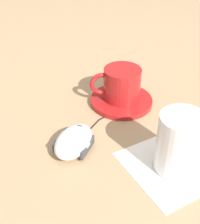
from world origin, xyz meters
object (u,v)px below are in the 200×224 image
object	(u,v)px
computer_mouse	(74,141)
drinking_glass	(180,143)
saucer	(121,101)
coffee_cup	(121,84)

from	to	relation	value
computer_mouse	drinking_glass	size ratio (longest dim) A/B	1.05
drinking_glass	saucer	bearing A→B (deg)	154.62
coffee_cup	drinking_glass	size ratio (longest dim) A/B	0.94
coffee_cup	drinking_glass	xyz separation A→B (m)	(0.20, -0.10, 0.01)
coffee_cup	drinking_glass	bearing A→B (deg)	-25.38
saucer	computer_mouse	size ratio (longest dim) A/B	1.25
saucer	coffee_cup	bearing A→B (deg)	154.70
saucer	drinking_glass	bearing A→B (deg)	-25.38
saucer	coffee_cup	distance (m)	0.04
saucer	drinking_glass	world-z (taller)	drinking_glass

